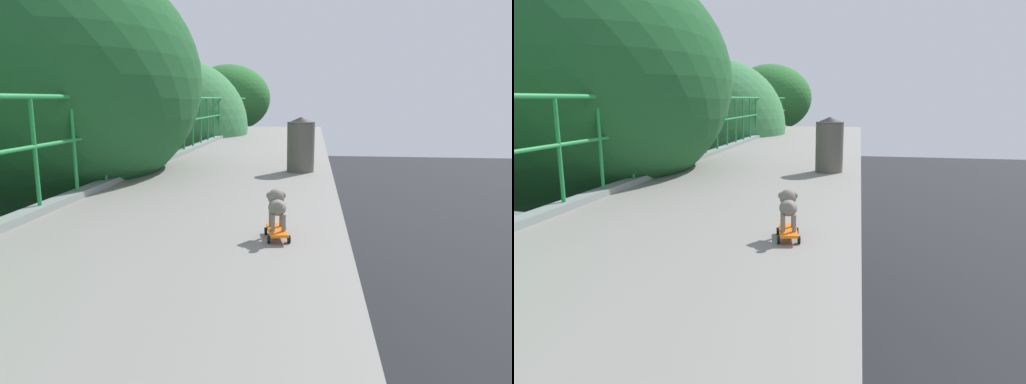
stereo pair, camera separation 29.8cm
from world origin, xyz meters
The scene contains 10 objects.
overpass_deck centered at (1.36, 0.00, 6.16)m, with size 3.32×35.24×0.40m.
car_yellow_cab_fifth centered at (-4.20, 8.15, 0.73)m, with size 1.99×4.42×1.62m.
car_red_taxi_sixth centered at (-7.92, 11.03, 0.71)m, with size 1.77×3.96×1.60m.
city_bus centered at (-7.94, 25.79, 1.99)m, with size 2.54×10.47×3.55m.
roadside_tree_mid centered at (-2.15, 4.20, 7.84)m, with size 5.90×5.90×10.19m.
roadside_tree_far centered at (-1.99, 12.73, 6.54)m, with size 4.80×4.80×8.95m.
roadside_tree_farthest centered at (-2.14, 23.55, 7.51)m, with size 4.73×4.73×9.53m.
toy_skateboard centered at (2.38, 0.60, 6.42)m, with size 0.26×0.43×0.09m.
small_dog centered at (2.37, 0.64, 6.66)m, with size 0.21×0.35×0.34m.
litter_bin centered at (2.48, 4.54, 6.82)m, with size 0.47×0.47×0.92m.
Camera 2 is at (2.97, -3.29, 7.57)m, focal length 32.50 mm.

